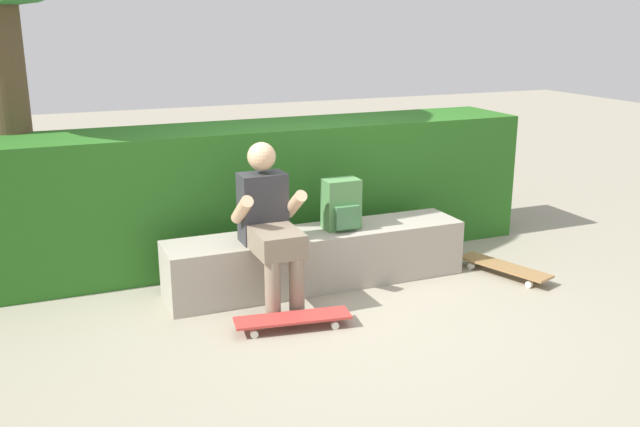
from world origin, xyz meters
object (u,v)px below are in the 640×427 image
(bench_main, at_px, (318,258))
(person_skater, at_px, (269,220))
(backpack_on_bench, at_px, (342,205))
(skateboard_beside_bench, at_px, (505,267))
(skateboard_near_person, at_px, (293,319))

(bench_main, xyz_separation_m, person_skater, (-0.47, -0.22, 0.42))
(person_skater, bearing_deg, backpack_on_bench, 17.14)
(skateboard_beside_bench, bearing_deg, backpack_on_bench, 162.05)
(skateboard_near_person, bearing_deg, skateboard_beside_bench, 7.89)
(skateboard_near_person, relative_size, skateboard_beside_bench, 1.00)
(skateboard_near_person, bearing_deg, bench_main, 55.82)
(person_skater, height_order, backpack_on_bench, person_skater)
(bench_main, bearing_deg, skateboard_beside_bench, -15.99)
(skateboard_near_person, xyz_separation_m, backpack_on_bench, (0.68, 0.69, 0.56))
(bench_main, distance_m, backpack_on_bench, 0.46)
(skateboard_near_person, distance_m, backpack_on_bench, 1.12)
(backpack_on_bench, bearing_deg, skateboard_beside_bench, -17.95)
(person_skater, bearing_deg, skateboard_near_person, -90.75)
(person_skater, distance_m, skateboard_near_person, 0.75)
(person_skater, distance_m, skateboard_beside_bench, 2.06)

